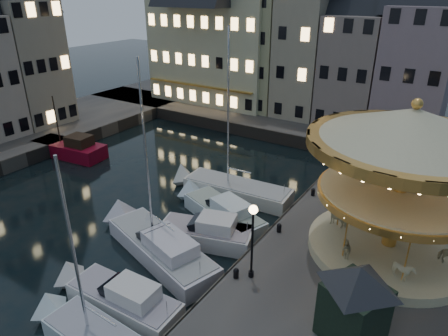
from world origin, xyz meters
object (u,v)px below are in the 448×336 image
Objects in this scene: bollard_c at (279,227)px; ticket_kiosk at (357,291)px; red_fishing_boat at (70,149)px; motorboat_a at (89,335)px; motorboat_f at (231,189)px; bollard_d at (313,192)px; motorboat_d at (200,233)px; bollard_b at (236,273)px; streetlamp_c at (341,146)px; carousel at (407,157)px; motorboat_c at (158,245)px; streetlamp_b at (253,232)px; motorboat_e at (220,211)px; motorboat_b at (118,298)px.

ticket_kiosk is (6.01, -5.57, 2.14)m from bollard_c.
red_fishing_boat reaches higher than ticket_kiosk.
bollard_c is 0.06× the size of motorboat_a.
bollard_d is at bearing 9.67° from motorboat_f.
motorboat_d is (-4.56, -1.92, -0.96)m from bollard_c.
motorboat_a is 1.47× the size of motorboat_d.
bollard_b is at bearing 57.19° from motorboat_a.
streetlamp_c is 9.73m from carousel.
motorboat_c reaches higher than motorboat_a.
carousel reaches higher than ticket_kiosk.
motorboat_a is at bearing -35.86° from red_fishing_boat.
ticket_kiosk is at bearing 29.34° from motorboat_a.
streetlamp_b reaches higher than motorboat_e.
motorboat_d is 0.92× the size of red_fishing_boat.
motorboat_a reaches higher than red_fishing_boat.
motorboat_b is 4.64m from motorboat_c.
motorboat_b is at bearing -139.56° from bollard_b.
motorboat_e is 1.00× the size of red_fishing_boat.
bollard_b is 0.08× the size of motorboat_d.
ticket_kiosk is (5.41, -14.57, -0.28)m from streetlamp_c.
motorboat_a reaches higher than streetlamp_c.
bollard_b is at bearing -56.55° from motorboat_f.
streetlamp_c is at bearing 33.72° from motorboat_f.
motorboat_b is (-4.55, -3.88, -0.96)m from bollard_b.
motorboat_a reaches higher than ticket_kiosk.
motorboat_c is (-5.87, -9.93, -0.92)m from bollard_d.
motorboat_c reaches higher than ticket_kiosk.
red_fishing_boat is at bearing -173.34° from bollard_d.
motorboat_f is at bearing 110.53° from motorboat_e.
motorboat_a is 1.03× the size of carousel.
bollard_c is at bearing -165.96° from carousel.
red_fishing_boat is (-19.33, 13.97, 0.16)m from motorboat_a.
motorboat_f is at bearing 123.45° from bollard_b.
motorboat_f is (-1.68, 13.32, -0.11)m from motorboat_b.
streetlamp_c is 7.32× the size of bollard_b.
motorboat_e is (-4.94, 0.99, -0.96)m from bollard_c.
streetlamp_b is 0.54× the size of motorboat_e.
motorboat_f is at bearing 144.56° from bollard_c.
bollard_d is 17.20m from motorboat_a.
carousel reaches higher than bollard_d.
ticket_kiosk is at bearing -5.49° from motorboat_c.
streetlamp_c reaches higher than bollard_b.
motorboat_e reaches higher than bollard_d.
motorboat_a is (-3.99, -16.69, -1.07)m from bollard_d.
bollard_c is 0.14× the size of ticket_kiosk.
motorboat_f reaches higher than bollard_d.
carousel is (9.99, 12.69, 6.54)m from motorboat_a.
bollard_b is at bearing -92.45° from streetlamp_c.
motorboat_b is 0.71× the size of carousel.
motorboat_f reaches higher than bollard_c.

